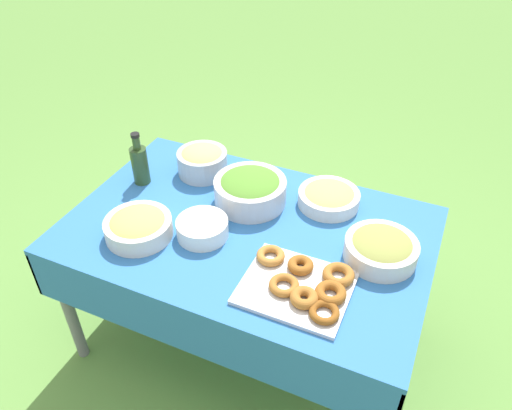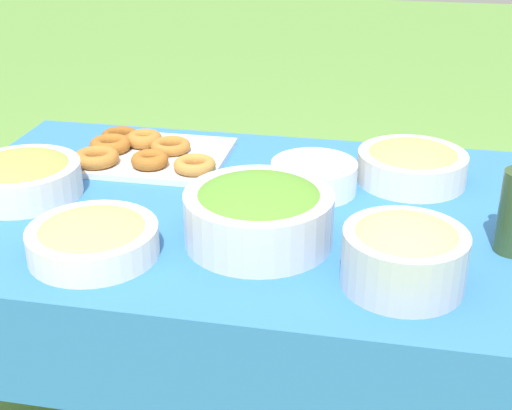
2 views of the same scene
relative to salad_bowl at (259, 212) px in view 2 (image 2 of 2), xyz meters
name	(u,v)px [view 2 (image 2 of 2)]	position (x,y,z in m)	size (l,w,h in m)	color
picnic_table	(246,238)	(-0.06, 0.17, -0.15)	(1.46, 0.94, 0.69)	#2D6BB2
salad_bowl	(259,212)	(0.00, 0.00, 0.00)	(0.31, 0.31, 0.13)	silver
pasta_bowl	(404,253)	(0.29, -0.11, 0.00)	(0.23, 0.23, 0.13)	#B2B7BC
donut_platter	(146,153)	(-0.38, 0.38, -0.05)	(0.40, 0.32, 0.05)	silver
plate_stack	(314,177)	(0.08, 0.28, -0.03)	(0.20, 0.20, 0.07)	white
bread_bowl	(93,238)	(-0.31, -0.12, -0.03)	(0.26, 0.26, 0.08)	silver
fruit_bowl	(412,164)	(0.31, 0.38, -0.02)	(0.27, 0.27, 0.10)	silver
olive_bowl	(22,176)	(-0.59, 0.12, -0.02)	(0.27, 0.27, 0.10)	silver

